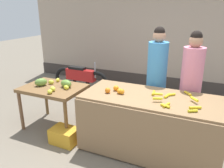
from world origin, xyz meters
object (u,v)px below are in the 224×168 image
object	(u,v)px
vendor_woman_blue_shirt	(156,80)
vendor_woman_pink_shirt	(190,87)
produce_sack	(110,104)
produce_crate	(65,136)

from	to	relation	value
vendor_woman_blue_shirt	vendor_woman_pink_shirt	xyz separation A→B (m)	(0.58, -0.05, -0.02)
vendor_woman_blue_shirt	produce_sack	distance (m)	1.12
vendor_woman_pink_shirt	produce_sack	size ratio (longest dim) A/B	3.09
vendor_woman_blue_shirt	produce_crate	size ratio (longest dim) A/B	4.21
produce_crate	produce_sack	xyz separation A→B (m)	(0.32, 1.11, 0.16)
vendor_woman_pink_shirt	produce_crate	world-z (taller)	vendor_woman_pink_shirt
vendor_woman_pink_shirt	produce_sack	bearing A→B (deg)	177.26
vendor_woman_blue_shirt	produce_sack	xyz separation A→B (m)	(-0.91, 0.02, -0.64)
produce_crate	produce_sack	size ratio (longest dim) A/B	0.75
vendor_woman_blue_shirt	produce_sack	world-z (taller)	vendor_woman_blue_shirt
vendor_woman_blue_shirt	produce_crate	world-z (taller)	vendor_woman_blue_shirt
vendor_woman_blue_shirt	produce_crate	bearing A→B (deg)	-138.45
produce_crate	produce_sack	world-z (taller)	produce_sack
vendor_woman_pink_shirt	produce_sack	xyz separation A→B (m)	(-1.49, 0.07, -0.62)
vendor_woman_blue_shirt	vendor_woman_pink_shirt	world-z (taller)	vendor_woman_blue_shirt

